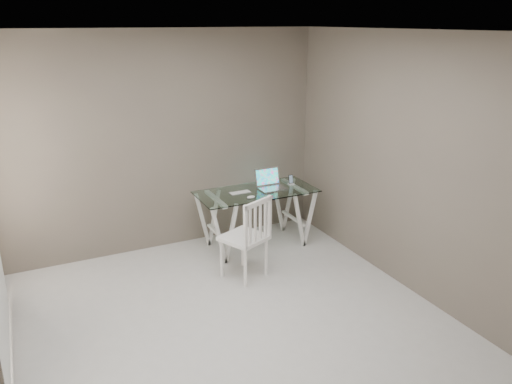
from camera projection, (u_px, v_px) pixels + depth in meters
room at (232, 158)px, 4.07m from camera, size 4.50×4.52×2.71m
desk at (256, 218)px, 6.38m from camera, size 1.50×0.70×0.75m
chair at (249, 235)px, 5.51m from camera, size 0.58×0.58×0.97m
laptop at (270, 183)px, 6.37m from camera, size 0.34×0.30×0.24m
keyboard at (240, 193)px, 6.20m from camera, size 0.27×0.12×0.01m
mouse at (251, 197)px, 6.00m from camera, size 0.10×0.06×0.03m
phone_dock at (291, 182)px, 6.51m from camera, size 0.07×0.07×0.13m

